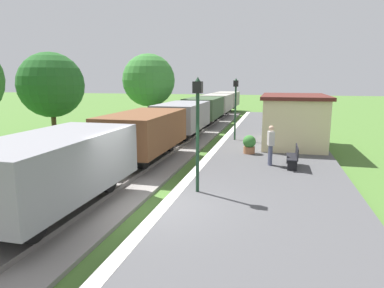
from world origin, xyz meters
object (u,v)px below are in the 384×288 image
Objects in this scene: freight_train at (194,114)px; potted_planter at (249,144)px; station_hut at (293,119)px; tree_field_left at (149,80)px; lamp_post_near at (198,114)px; tree_trackside_far at (51,85)px; lamp_post_far at (236,98)px; bench_near_hut at (294,156)px; person_waiting at (271,144)px.

freight_train is 42.79× the size of potted_planter.
tree_field_left is at bearing 152.50° from station_hut.
lamp_post_near is 12.76m from tree_trackside_far.
potted_planter is 4.45m from lamp_post_far.
potted_planter is (-2.02, 2.30, 0.00)m from bench_near_hut.
person_waiting is 0.31× the size of tree_trackside_far.
tree_trackside_far reaches higher than lamp_post_near.
lamp_post_near reaches higher than potted_planter.
bench_near_hut is 0.28× the size of tree_trackside_far.
tree_trackside_far is (-10.49, 7.22, 0.74)m from lamp_post_near.
potted_planter is at bearing -124.49° from station_hut.
tree_field_left is (-7.44, 5.02, 1.00)m from lamp_post_far.
tree_field_left reaches higher than potted_planter.
freight_train is 6.69× the size of tree_field_left.
tree_trackside_far is (-13.68, 3.18, 2.83)m from bench_near_hut.
freight_train is 9.97m from tree_trackside_far.
station_hut is 3.59m from lamp_post_far.
potted_planter is 12.03m from tree_trackside_far.
bench_near_hut is 0.26× the size of tree_field_left.
bench_near_hut is at bearing -56.14° from freight_train.
tree_trackside_far is (-11.66, 0.88, 2.82)m from potted_planter.
freight_train reaches higher than potted_planter.
bench_near_hut is at bearing 51.67° from lamp_post_near.
tree_field_left is (-7.44, 15.12, 1.00)m from lamp_post_near.
lamp_post_far is at bearing -48.07° from freight_train.
lamp_post_far is at bearing 90.00° from lamp_post_near.
freight_train is at bearing -73.33° from person_waiting.
person_waiting is at bearing 61.95° from lamp_post_near.
lamp_post_far is (-1.17, 3.76, 2.08)m from potted_planter.
freight_train is 8.92m from potted_planter.
tree_field_left is (-8.61, 8.78, 3.08)m from potted_planter.
potted_planter is at bearing -45.57° from tree_field_left.
freight_train is at bearing -16.48° from tree_field_left.
station_hut reaches higher than bench_near_hut.
tree_trackside_far is at bearing 166.91° from bench_near_hut.
lamp_post_far is (3.45, -3.84, 1.41)m from freight_train.
person_waiting is at bearing -48.52° from tree_field_left.
potted_planter is 0.25× the size of lamp_post_near.
tree_trackside_far is (-12.72, 3.03, 2.36)m from person_waiting.
lamp_post_near is at bearing -90.00° from lamp_post_far.
tree_field_left is (-3.99, 1.18, 2.41)m from freight_train.
lamp_post_far is at bearing 169.94° from station_hut.
lamp_post_near reaches higher than bench_near_hut.
bench_near_hut is 15.66m from tree_field_left.
lamp_post_far reaches higher than potted_planter.
tree_trackside_far is (-7.04, -6.72, 2.15)m from freight_train.
station_hut is 10.14m from lamp_post_near.
lamp_post_near reaches higher than person_waiting.
person_waiting reaches higher than bench_near_hut.
lamp_post_near and lamp_post_far have the same top height.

